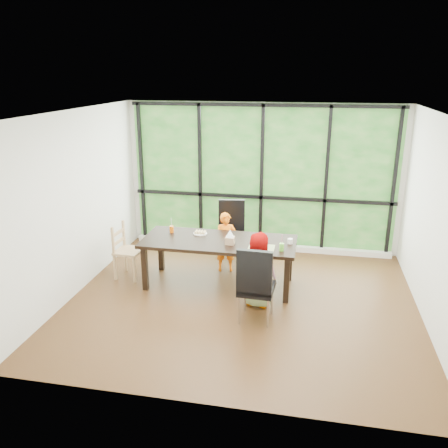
{
  "coord_description": "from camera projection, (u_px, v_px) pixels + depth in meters",
  "views": [
    {
      "loc": [
        0.91,
        -5.99,
        3.21
      ],
      "look_at": [
        -0.34,
        0.38,
        1.05
      ],
      "focal_mm": 36.9,
      "sensor_mm": 36.0,
      "label": 1
    }
  ],
  "objects": [
    {
      "name": "plate_far",
      "position": [
        200.0,
        234.0,
        7.31
      ],
      "size": [
        0.22,
        0.22,
        0.01
      ],
      "primitive_type": "cylinder",
      "color": "white",
      "rests_on": "dining_table"
    },
    {
      "name": "chair_interior_leather",
      "position": [
        256.0,
        283.0,
        6.09
      ],
      "size": [
        0.48,
        0.48,
        1.08
      ],
      "primitive_type": "cube",
      "rotation": [
        0.0,
        0.0,
        3.1
      ],
      "color": "black",
      "rests_on": "ground"
    },
    {
      "name": "straw_white",
      "position": [
        171.0,
        224.0,
        7.33
      ],
      "size": [
        0.01,
        0.04,
        0.2
      ],
      "primitive_type": "cylinder",
      "rotation": [
        0.14,
        0.0,
        0.0
      ],
      "color": "white",
      "rests_on": "orange_cup"
    },
    {
      "name": "placemat",
      "position": [
        261.0,
        247.0,
        6.74
      ],
      "size": [
        0.38,
        0.28,
        0.01
      ],
      "primitive_type": "cube",
      "color": "tan",
      "rests_on": "dining_table"
    },
    {
      "name": "plate_near",
      "position": [
        256.0,
        247.0,
        6.75
      ],
      "size": [
        0.21,
        0.21,
        0.01
      ],
      "primitive_type": "cylinder",
      "color": "white",
      "rests_on": "dining_table"
    },
    {
      "name": "chair_window_leather",
      "position": [
        231.0,
        233.0,
        8.0
      ],
      "size": [
        0.52,
        0.52,
        1.08
      ],
      "primitive_type": "cube",
      "rotation": [
        0.0,
        0.0,
        0.14
      ],
      "color": "black",
      "rests_on": "ground"
    },
    {
      "name": "window_mullions",
      "position": [
        262.0,
        179.0,
        8.37
      ],
      "size": [
        4.8,
        0.06,
        2.65
      ],
      "primitive_type": null,
      "color": "black",
      "rests_on": "back_wall"
    },
    {
      "name": "crepe_rolls_far",
      "position": [
        200.0,
        232.0,
        7.3
      ],
      "size": [
        0.2,
        0.12,
        0.04
      ],
      "primitive_type": null,
      "color": "tan",
      "rests_on": "plate_far"
    },
    {
      "name": "crepe_rolls_near",
      "position": [
        256.0,
        245.0,
        6.74
      ],
      "size": [
        0.05,
        0.12,
        0.04
      ],
      "primitive_type": null,
      "color": "tan",
      "rests_on": "plate_near"
    },
    {
      "name": "straw_pink",
      "position": [
        282.0,
        241.0,
        6.58
      ],
      "size": [
        0.01,
        0.04,
        0.2
      ],
      "primitive_type": "cylinder",
      "rotation": [
        0.14,
        0.0,
        0.0
      ],
      "color": "pink",
      "rests_on": "green_cup"
    },
    {
      "name": "white_mug",
      "position": [
        290.0,
        241.0,
        6.89
      ],
      "size": [
        0.08,
        0.08,
        0.08
      ],
      "primitive_type": "cylinder",
      "color": "white",
      "rests_on": "dining_table"
    },
    {
      "name": "ground",
      "position": [
        242.0,
        301.0,
        6.76
      ],
      "size": [
        5.0,
        5.0,
        0.0
      ],
      "primitive_type": "plane",
      "color": "black",
      "rests_on": "ground"
    },
    {
      "name": "dining_table",
      "position": [
        219.0,
        263.0,
        7.16
      ],
      "size": [
        2.36,
        1.0,
        0.75
      ],
      "primitive_type": "cube",
      "rotation": [
        0.0,
        0.0,
        -0.01
      ],
      "color": "black",
      "rests_on": "ground"
    },
    {
      "name": "green_cup",
      "position": [
        282.0,
        247.0,
        6.61
      ],
      "size": [
        0.07,
        0.07,
        0.11
      ],
      "primitive_type": "cylinder",
      "color": "#68D239",
      "rests_on": "dining_table"
    },
    {
      "name": "tissue",
      "position": [
        230.0,
        233.0,
        6.83
      ],
      "size": [
        0.12,
        0.12,
        0.11
      ],
      "primitive_type": "cone",
      "color": "white",
      "rests_on": "tissue_box"
    },
    {
      "name": "child_older",
      "position": [
        259.0,
        270.0,
        6.47
      ],
      "size": [
        0.6,
        0.45,
        1.1
      ],
      "primitive_type": "imported",
      "rotation": [
        0.0,
        0.0,
        2.94
      ],
      "color": "gray",
      "rests_on": "ground"
    },
    {
      "name": "chair_end_beech",
      "position": [
        129.0,
        251.0,
        7.42
      ],
      "size": [
        0.43,
        0.45,
        0.9
      ],
      "primitive_type": "cube",
      "rotation": [
        0.0,
        0.0,
        1.49
      ],
      "color": "tan",
      "rests_on": "ground"
    },
    {
      "name": "window_sill",
      "position": [
        259.0,
        246.0,
        8.74
      ],
      "size": [
        4.8,
        0.12,
        0.1
      ],
      "primitive_type": "cube",
      "color": "silver",
      "rests_on": "ground"
    },
    {
      "name": "child_toddler",
      "position": [
        226.0,
        242.0,
        7.66
      ],
      "size": [
        0.41,
        0.32,
        1.0
      ],
      "primitive_type": "imported",
      "rotation": [
        0.0,
        0.0,
        0.23
      ],
      "color": "orange",
      "rests_on": "ground"
    },
    {
      "name": "foliage_backdrop",
      "position": [
        262.0,
        178.0,
        8.4
      ],
      "size": [
        4.8,
        0.02,
        2.65
      ],
      "primitive_type": "cube",
      "color": "#164F17",
      "rests_on": "back_wall"
    },
    {
      "name": "back_wall",
      "position": [
        262.0,
        178.0,
        8.42
      ],
      "size": [
        5.0,
        0.0,
        5.0
      ],
      "primitive_type": "plane",
      "rotation": [
        1.57,
        0.0,
        0.0
      ],
      "color": "silver",
      "rests_on": "ground"
    },
    {
      "name": "orange_cup",
      "position": [
        172.0,
        229.0,
        7.36
      ],
      "size": [
        0.07,
        0.07,
        0.11
      ],
      "primitive_type": "cylinder",
      "color": "#DF5F08",
      "rests_on": "dining_table"
    },
    {
      "name": "tissue_box",
      "position": [
        230.0,
        240.0,
        6.87
      ],
      "size": [
        0.13,
        0.13,
        0.11
      ],
      "primitive_type": "cube",
      "color": "tan",
      "rests_on": "dining_table"
    }
  ]
}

